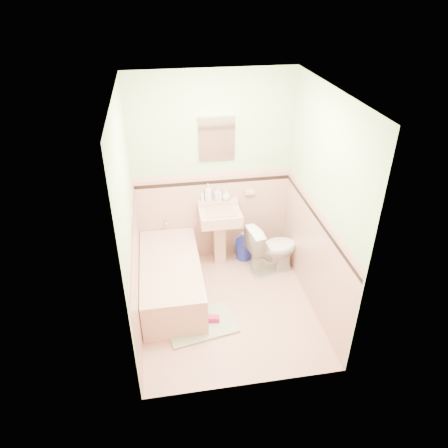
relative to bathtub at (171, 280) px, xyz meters
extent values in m
plane|color=#DAA38F|center=(0.63, -0.33, -0.23)|extent=(2.20, 2.20, 0.00)
plane|color=white|center=(0.63, -0.33, 2.27)|extent=(2.20, 2.20, 0.00)
plane|color=#F6EAC8|center=(0.63, 0.77, 1.02)|extent=(2.50, 0.00, 2.50)
plane|color=#F6EAC8|center=(0.63, -1.43, 1.02)|extent=(2.50, 0.00, 2.50)
plane|color=#F6EAC8|center=(-0.37, -0.33, 1.02)|extent=(0.00, 2.50, 2.50)
plane|color=#F6EAC8|center=(1.63, -0.33, 1.02)|extent=(0.00, 2.50, 2.50)
plane|color=#DDA894|center=(0.63, 0.76, 0.38)|extent=(2.00, 0.00, 2.00)
plane|color=#DDA894|center=(0.63, -1.42, 0.38)|extent=(2.00, 0.00, 2.00)
plane|color=#DDA894|center=(-0.36, -0.33, 0.38)|extent=(0.00, 2.20, 2.20)
plane|color=#DDA894|center=(1.62, -0.33, 0.38)|extent=(0.00, 2.20, 2.20)
plane|color=black|center=(0.63, 0.75, 0.90)|extent=(2.00, 0.00, 2.00)
plane|color=black|center=(0.63, -1.41, 0.90)|extent=(2.00, 0.00, 2.00)
plane|color=black|center=(-0.35, -0.33, 0.89)|extent=(0.00, 2.20, 2.20)
plane|color=black|center=(1.61, -0.33, 0.89)|extent=(0.00, 2.20, 2.20)
plane|color=#DA9989|center=(0.63, 0.75, 0.99)|extent=(2.00, 0.00, 2.00)
plane|color=#DA9989|center=(0.63, -1.41, 0.99)|extent=(2.00, 0.00, 2.00)
plane|color=#DA9989|center=(-0.35, -0.33, 1.00)|extent=(0.00, 2.20, 2.20)
plane|color=#DA9989|center=(1.61, -0.33, 1.00)|extent=(0.00, 2.20, 2.20)
cube|color=#D5A391|center=(0.00, 0.00, 0.00)|extent=(0.70, 1.50, 0.45)
cylinder|color=silver|center=(0.00, 0.72, 0.41)|extent=(0.04, 0.12, 0.04)
cylinder|color=silver|center=(0.68, 0.67, 0.72)|extent=(0.02, 0.02, 0.10)
cube|color=white|center=(0.68, 0.74, 1.47)|extent=(0.43, 0.04, 0.54)
cube|color=#D5A391|center=(1.10, 0.73, 0.72)|extent=(0.12, 0.07, 0.04)
imported|color=#B2B2B2|center=(0.56, 0.71, 0.77)|extent=(0.10, 0.10, 0.24)
imported|color=#B2B2B2|center=(0.68, 0.71, 0.74)|extent=(0.10, 0.11, 0.18)
imported|color=#B2B2B2|center=(0.79, 0.71, 0.72)|extent=(0.13, 0.13, 0.14)
cylinder|color=white|center=(0.48, 0.71, 0.71)|extent=(0.04, 0.04, 0.12)
imported|color=white|center=(1.32, 0.29, 0.11)|extent=(0.72, 0.50, 0.68)
cube|color=#9CAA8E|center=(0.28, -0.58, -0.21)|extent=(0.83, 0.63, 0.03)
cube|color=#BF1E59|center=(0.42, -0.56, -0.16)|extent=(0.17, 0.10, 0.06)
camera|label=1|loc=(-0.02, -3.99, 3.19)|focal=33.56mm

